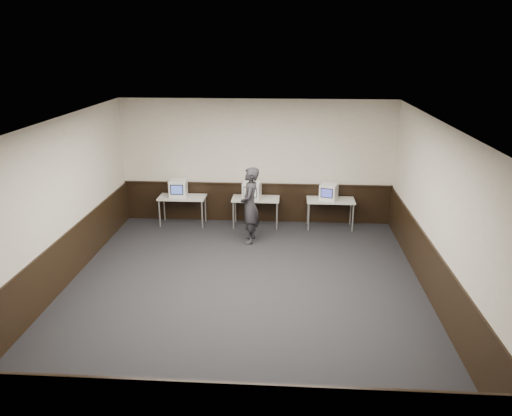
% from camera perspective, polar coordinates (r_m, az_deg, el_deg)
% --- Properties ---
extents(floor, '(8.00, 8.00, 0.00)m').
position_cam_1_polar(floor, '(9.67, -1.48, -9.48)').
color(floor, black).
rests_on(floor, ground).
extents(ceiling, '(8.00, 8.00, 0.00)m').
position_cam_1_polar(ceiling, '(8.65, -1.65, 9.60)').
color(ceiling, white).
rests_on(ceiling, back_wall).
extents(back_wall, '(7.00, 0.00, 7.00)m').
position_cam_1_polar(back_wall, '(12.87, 0.08, 5.30)').
color(back_wall, beige).
rests_on(back_wall, ground).
extents(front_wall, '(7.00, 0.00, 7.00)m').
position_cam_1_polar(front_wall, '(5.43, -5.55, -14.26)').
color(front_wall, beige).
rests_on(front_wall, ground).
extents(left_wall, '(0.00, 8.00, 8.00)m').
position_cam_1_polar(left_wall, '(9.97, -22.01, -0.01)').
color(left_wall, beige).
rests_on(left_wall, ground).
extents(right_wall, '(0.00, 8.00, 8.00)m').
position_cam_1_polar(right_wall, '(9.39, 20.23, -0.91)').
color(right_wall, beige).
rests_on(right_wall, ground).
extents(wainscot_back, '(6.98, 0.04, 1.00)m').
position_cam_1_polar(wainscot_back, '(13.14, 0.07, 0.60)').
color(wainscot_back, black).
rests_on(wainscot_back, back_wall).
extents(wainscot_left, '(0.04, 7.98, 1.00)m').
position_cam_1_polar(wainscot_left, '(10.34, -21.18, -5.81)').
color(wainscot_left, black).
rests_on(wainscot_left, left_wall).
extents(wainscot_right, '(0.04, 7.98, 1.00)m').
position_cam_1_polar(wainscot_right, '(9.78, 19.41, -7.00)').
color(wainscot_right, black).
rests_on(wainscot_right, right_wall).
extents(wainscot_rail, '(6.98, 0.06, 0.04)m').
position_cam_1_polar(wainscot_rail, '(12.97, 0.07, 2.76)').
color(wainscot_rail, black).
rests_on(wainscot_rail, wainscot_back).
extents(desk_left, '(1.20, 0.60, 0.75)m').
position_cam_1_polar(desk_left, '(12.99, -8.43, 1.00)').
color(desk_left, beige).
rests_on(desk_left, ground).
extents(desk_center, '(1.20, 0.60, 0.75)m').
position_cam_1_polar(desk_center, '(12.73, -0.04, 0.84)').
color(desk_center, beige).
rests_on(desk_center, ground).
extents(desk_right, '(1.20, 0.60, 0.75)m').
position_cam_1_polar(desk_right, '(12.75, 8.52, 0.67)').
color(desk_right, beige).
rests_on(desk_right, ground).
extents(emac_left, '(0.46, 0.49, 0.43)m').
position_cam_1_polar(emac_left, '(12.95, -8.88, 2.27)').
color(emac_left, white).
rests_on(emac_left, desk_left).
extents(emac_center, '(0.48, 0.50, 0.43)m').
position_cam_1_polar(emac_center, '(12.60, -0.48, 2.03)').
color(emac_center, white).
rests_on(emac_center, desk_center).
extents(emac_right, '(0.52, 0.53, 0.41)m').
position_cam_1_polar(emac_right, '(12.67, 8.31, 1.86)').
color(emac_right, white).
rests_on(emac_right, desk_right).
extents(person, '(0.45, 0.68, 1.82)m').
position_cam_1_polar(person, '(11.62, -0.69, 0.30)').
color(person, '#242328').
rests_on(person, ground).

